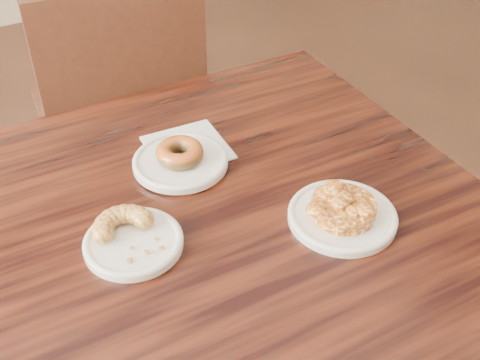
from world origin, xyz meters
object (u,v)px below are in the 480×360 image
cafe_table (228,350)px  glazed_donut (180,153)px  chair_far (117,113)px  cruller_fragment (132,233)px  apple_fritter (344,206)px

cafe_table → glazed_donut: glazed_donut is taller
chair_far → cruller_fragment: bearing=79.1°
chair_far → glazed_donut: bearing=87.5°
cruller_fragment → apple_fritter: bearing=-19.4°
cruller_fragment → glazed_donut: bearing=44.6°
chair_far → cafe_table: bearing=89.5°
glazed_donut → apple_fritter: 0.31m
cafe_table → apple_fritter: 0.45m
cruller_fragment → chair_far: bearing=73.5°
chair_far → cruller_fragment: (-0.25, -0.84, 0.33)m
apple_fritter → cruller_fragment: bearing=160.6°
cafe_table → cruller_fragment: bearing=-179.7°
chair_far → cruller_fragment: size_ratio=8.10×
apple_fritter → cafe_table: bearing=145.5°
cafe_table → apple_fritter: (0.16, -0.11, 0.40)m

